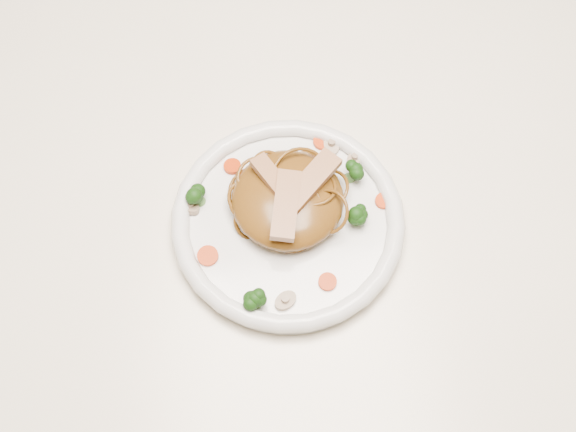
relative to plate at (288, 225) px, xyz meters
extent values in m
plane|color=brown|center=(0.03, 0.04, -0.76)|extent=(4.00, 4.00, 0.00)
cube|color=white|center=(0.03, 0.04, -0.03)|extent=(1.20, 0.80, 0.04)
cylinder|color=brown|center=(0.57, 0.38, -0.40)|extent=(0.06, 0.06, 0.71)
cylinder|color=white|center=(0.00, 0.00, 0.00)|extent=(0.25, 0.25, 0.02)
ellipsoid|color=brown|center=(0.00, 0.02, 0.03)|extent=(0.12, 0.12, 0.04)
cube|color=#A6754E|center=(0.03, 0.02, 0.05)|extent=(0.07, 0.07, 0.01)
cube|color=#A6754E|center=(-0.01, 0.03, 0.05)|extent=(0.04, 0.06, 0.01)
cube|color=#A6754E|center=(0.00, 0.00, 0.05)|extent=(0.05, 0.08, 0.01)
cylinder|color=#BA2D06|center=(0.06, 0.09, 0.01)|extent=(0.02, 0.02, 0.00)
cylinder|color=#BA2D06|center=(-0.09, -0.03, 0.01)|extent=(0.02, 0.02, 0.00)
cylinder|color=#BA2D06|center=(0.11, 0.00, 0.01)|extent=(0.02, 0.02, 0.00)
cylinder|color=#BA2D06|center=(-0.05, 0.08, 0.01)|extent=(0.02, 0.02, 0.00)
cylinder|color=#BA2D06|center=(0.03, -0.08, 0.01)|extent=(0.03, 0.03, 0.00)
cylinder|color=tan|center=(-0.02, -0.09, 0.01)|extent=(0.03, 0.03, 0.01)
cylinder|color=tan|center=(0.09, 0.06, 0.01)|extent=(0.03, 0.03, 0.01)
cylinder|color=tan|center=(-0.10, 0.04, 0.01)|extent=(0.03, 0.03, 0.01)
cylinder|color=tan|center=(0.07, 0.09, 0.01)|extent=(0.03, 0.03, 0.01)
camera|label=1|loc=(-0.06, -0.35, 0.76)|focal=47.65mm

